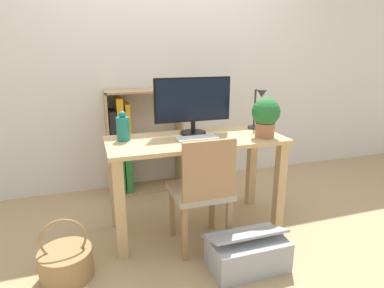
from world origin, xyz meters
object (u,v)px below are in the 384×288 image
(storage_box, at_px, (247,252))
(desk_lamp, at_px, (258,106))
(vase, at_px, (123,128))
(basket, at_px, (66,262))
(monitor, at_px, (193,102))
(bookshelf, at_px, (131,145))
(chair, at_px, (203,189))
(keyboard, at_px, (197,138))
(potted_plant, at_px, (266,115))

(storage_box, bearing_deg, desk_lamp, 58.77)
(vase, xyz_separation_m, desk_lamp, (1.09, -0.02, 0.11))
(desk_lamp, bearing_deg, basket, -164.99)
(basket, relative_size, storage_box, 0.80)
(monitor, bearing_deg, vase, -176.57)
(vase, height_order, bookshelf, bookshelf)
(desk_lamp, distance_m, chair, 0.87)
(keyboard, height_order, storage_box, keyboard)
(vase, distance_m, chair, 0.73)
(bookshelf, relative_size, basket, 2.51)
(vase, xyz_separation_m, storage_box, (0.68, -0.70, -0.73))
(keyboard, relative_size, chair, 0.37)
(basket, height_order, storage_box, basket)
(basket, bearing_deg, keyboard, 16.91)
(monitor, distance_m, basket, 1.41)
(keyboard, bearing_deg, vase, 165.35)
(chair, height_order, storage_box, chair)
(monitor, height_order, storage_box, monitor)
(keyboard, xyz_separation_m, desk_lamp, (0.57, 0.12, 0.20))
(monitor, bearing_deg, basket, -154.97)
(potted_plant, bearing_deg, monitor, 150.72)
(potted_plant, distance_m, chair, 0.74)
(vase, bearing_deg, potted_plant, -13.02)
(potted_plant, xyz_separation_m, bookshelf, (-0.89, 1.00, -0.43))
(monitor, height_order, basket, monitor)
(vase, xyz_separation_m, basket, (-0.44, -0.43, -0.74))
(monitor, xyz_separation_m, vase, (-0.55, -0.03, -0.16))
(monitor, relative_size, desk_lamp, 1.82)
(desk_lamp, height_order, storage_box, desk_lamp)
(monitor, distance_m, storage_box, 1.15)
(bookshelf, bearing_deg, basket, -116.19)
(monitor, height_order, bookshelf, monitor)
(desk_lamp, height_order, chair, desk_lamp)
(vase, bearing_deg, chair, -40.04)
(desk_lamp, relative_size, chair, 0.40)
(monitor, bearing_deg, chair, -99.67)
(vase, distance_m, desk_lamp, 1.10)
(chair, relative_size, basket, 2.07)
(keyboard, bearing_deg, monitor, 81.43)
(potted_plant, relative_size, chair, 0.36)
(keyboard, distance_m, potted_plant, 0.54)
(keyboard, height_order, chair, chair)
(vase, bearing_deg, desk_lamp, -0.97)
(vase, bearing_deg, bookshelf, 79.46)
(chair, relative_size, storage_box, 1.66)
(desk_lamp, xyz_separation_m, potted_plant, (-0.06, -0.22, -0.04))
(bookshelf, bearing_deg, keyboard, -67.04)
(monitor, relative_size, bookshelf, 0.60)
(monitor, relative_size, basket, 1.51)
(storage_box, bearing_deg, chair, 124.86)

